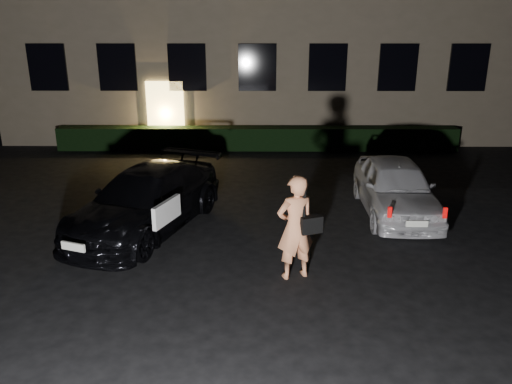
{
  "coord_description": "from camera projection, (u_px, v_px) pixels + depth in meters",
  "views": [
    {
      "loc": [
        0.09,
        -8.03,
        4.48
      ],
      "look_at": [
        0.02,
        2.0,
        1.12
      ],
      "focal_mm": 35.0,
      "sensor_mm": 36.0,
      "label": 1
    }
  ],
  "objects": [
    {
      "name": "hatch",
      "position": [
        395.0,
        187.0,
        12.31
      ],
      "size": [
        1.73,
        4.1,
        1.38
      ],
      "rotation": [
        0.0,
        0.0,
        -0.02
      ],
      "color": "silver",
      "rests_on": "ground"
    },
    {
      "name": "sedan",
      "position": [
        146.0,
        200.0,
        11.37
      ],
      "size": [
        3.48,
        5.19,
        1.4
      ],
      "rotation": [
        0.0,
        0.0,
        -0.35
      ],
      "color": "black",
      "rests_on": "ground"
    },
    {
      "name": "man",
      "position": [
        296.0,
        227.0,
        9.06
      ],
      "size": [
        0.92,
        0.7,
        1.98
      ],
      "rotation": [
        0.0,
        0.0,
        3.51
      ],
      "color": "#DE895B",
      "rests_on": "ground"
    },
    {
      "name": "hedge",
      "position": [
        257.0,
        138.0,
        18.86
      ],
      "size": [
        15.0,
        0.7,
        0.85
      ],
      "primitive_type": "cube",
      "color": "black",
      "rests_on": "ground"
    },
    {
      "name": "ground",
      "position": [
        254.0,
        286.0,
        9.04
      ],
      "size": [
        80.0,
        80.0,
        0.0
      ],
      "primitive_type": "plane",
      "color": "black",
      "rests_on": "ground"
    }
  ]
}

